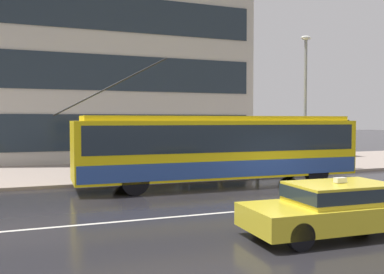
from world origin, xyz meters
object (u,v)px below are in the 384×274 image
at_px(street_lamp, 305,91).
at_px(taxi_oncoming_near, 336,206).
at_px(pedestrian_approaching_curb, 258,139).
at_px(bus_shelter, 150,135).
at_px(trolleybus, 220,147).
at_px(pedestrian_at_shelter, 220,140).

bearing_deg(street_lamp, taxi_oncoming_near, -122.50).
relative_size(taxi_oncoming_near, pedestrian_approaching_curb, 2.22).
height_order(pedestrian_approaching_curb, street_lamp, street_lamp).
distance_m(bus_shelter, street_lamp, 8.72).
bearing_deg(pedestrian_approaching_curb, bus_shelter, 175.64).
xyz_separation_m(bus_shelter, pedestrian_approaching_curb, (5.76, -0.44, -0.28)).
relative_size(bus_shelter, pedestrian_approaching_curb, 1.85).
relative_size(trolleybus, pedestrian_at_shelter, 6.36).
bearing_deg(trolleybus, taxi_oncoming_near, -94.01).
xyz_separation_m(bus_shelter, pedestrian_at_shelter, (3.75, 0.05, -0.32)).
xyz_separation_m(trolleybus, pedestrian_approaching_curb, (3.71, 3.26, 0.16)).
relative_size(trolleybus, street_lamp, 1.79).
bearing_deg(street_lamp, trolleybus, -156.11).
bearing_deg(trolleybus, pedestrian_approaching_curb, 41.27).
bearing_deg(bus_shelter, pedestrian_approaching_curb, -4.36).
xyz_separation_m(trolleybus, taxi_oncoming_near, (-0.56, -8.00, -0.92)).
relative_size(trolleybus, pedestrian_approaching_curb, 6.32).
bearing_deg(trolleybus, bus_shelter, 119.01).
height_order(trolleybus, pedestrian_at_shelter, trolleybus).
bearing_deg(pedestrian_at_shelter, pedestrian_approaching_curb, -13.67).
height_order(bus_shelter, pedestrian_approaching_curb, bus_shelter).
bearing_deg(pedestrian_approaching_curb, taxi_oncoming_near, -110.78).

